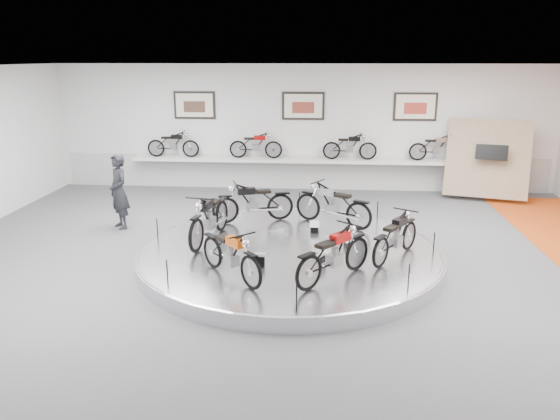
# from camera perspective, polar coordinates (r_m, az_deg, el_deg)

# --- Properties ---
(floor) EXTENTS (16.00, 16.00, 0.00)m
(floor) POSITION_cam_1_polar(r_m,az_deg,el_deg) (11.39, 0.91, -5.97)
(floor) COLOR #4E4E50
(floor) RESTS_ON ground
(ceiling) EXTENTS (16.00, 16.00, 0.00)m
(ceiling) POSITION_cam_1_polar(r_m,az_deg,el_deg) (10.58, 1.01, 14.58)
(ceiling) COLOR white
(ceiling) RESTS_ON wall_back
(wall_back) EXTENTS (16.00, 0.00, 16.00)m
(wall_back) POSITION_cam_1_polar(r_m,az_deg,el_deg) (17.71, 2.42, 8.57)
(wall_back) COLOR white
(wall_back) RESTS_ON floor
(wall_front) EXTENTS (16.00, 0.00, 16.00)m
(wall_front) POSITION_cam_1_polar(r_m,az_deg,el_deg) (4.25, -5.34, -15.83)
(wall_front) COLOR white
(wall_front) RESTS_ON floor
(dado_band) EXTENTS (15.68, 0.04, 1.10)m
(dado_band) POSITION_cam_1_polar(r_m,az_deg,el_deg) (17.93, 2.36, 3.96)
(dado_band) COLOR #BCBCBA
(dado_band) RESTS_ON floor
(display_platform) EXTENTS (6.40, 6.40, 0.30)m
(display_platform) POSITION_cam_1_polar(r_m,az_deg,el_deg) (11.61, 1.01, -4.74)
(display_platform) COLOR silver
(display_platform) RESTS_ON floor
(platform_rim) EXTENTS (6.40, 6.40, 0.10)m
(platform_rim) POSITION_cam_1_polar(r_m,az_deg,el_deg) (11.57, 1.01, -4.18)
(platform_rim) COLOR #B2B2BA
(platform_rim) RESTS_ON display_platform
(shelf) EXTENTS (11.00, 0.55, 0.10)m
(shelf) POSITION_cam_1_polar(r_m,az_deg,el_deg) (17.57, 2.34, 5.21)
(shelf) COLOR silver
(shelf) RESTS_ON wall_back
(poster_left) EXTENTS (1.35, 0.06, 0.88)m
(poster_left) POSITION_cam_1_polar(r_m,az_deg,el_deg) (18.07, -8.92, 10.77)
(poster_left) COLOR #EDE9CF
(poster_left) RESTS_ON wall_back
(poster_center) EXTENTS (1.35, 0.06, 0.88)m
(poster_center) POSITION_cam_1_polar(r_m,az_deg,el_deg) (17.60, 2.44, 10.81)
(poster_center) COLOR #EDE9CF
(poster_center) RESTS_ON wall_back
(poster_right) EXTENTS (1.35, 0.06, 0.88)m
(poster_right) POSITION_cam_1_polar(r_m,az_deg,el_deg) (17.81, 13.96, 10.43)
(poster_right) COLOR #EDE9CF
(poster_right) RESTS_ON wall_back
(display_panel) EXTENTS (2.56, 1.52, 2.30)m
(display_panel) POSITION_cam_1_polar(r_m,az_deg,el_deg) (17.62, 20.85, 5.05)
(display_panel) COLOR tan
(display_panel) RESTS_ON floor
(shelf_bike_a) EXTENTS (1.22, 0.43, 0.73)m
(shelf_bike_a) POSITION_cam_1_polar(r_m,az_deg,el_deg) (18.15, -11.10, 6.60)
(shelf_bike_a) COLOR black
(shelf_bike_a) RESTS_ON shelf
(shelf_bike_b) EXTENTS (1.22, 0.43, 0.73)m
(shelf_bike_b) POSITION_cam_1_polar(r_m,az_deg,el_deg) (17.62, -2.55, 6.60)
(shelf_bike_b) COLOR maroon
(shelf_bike_b) RESTS_ON shelf
(shelf_bike_c) EXTENTS (1.22, 0.43, 0.73)m
(shelf_bike_c) POSITION_cam_1_polar(r_m,az_deg,el_deg) (17.50, 7.30, 6.43)
(shelf_bike_c) COLOR black
(shelf_bike_c) RESTS_ON shelf
(shelf_bike_d) EXTENTS (1.22, 0.43, 0.73)m
(shelf_bike_d) POSITION_cam_1_polar(r_m,az_deg,el_deg) (17.84, 16.05, 6.12)
(shelf_bike_d) COLOR #ADADB2
(shelf_bike_d) RESTS_ON shelf
(bike_a) EXTENTS (1.83, 1.44, 1.03)m
(bike_a) POSITION_cam_1_polar(r_m,az_deg,el_deg) (13.06, 5.55, 0.60)
(bike_a) COLOR #ADADB2
(bike_a) RESTS_ON display_platform
(bike_b) EXTENTS (1.82, 1.11, 1.01)m
(bike_b) POSITION_cam_1_polar(r_m,az_deg,el_deg) (13.29, -2.84, 0.86)
(bike_b) COLOR black
(bike_b) RESTS_ON display_platform
(bike_c) EXTENTS (0.97, 1.96, 1.10)m
(bike_c) POSITION_cam_1_polar(r_m,az_deg,el_deg) (11.96, -7.40, -0.72)
(bike_c) COLOR black
(bike_c) RESTS_ON display_platform
(bike_d) EXTENTS (1.51, 1.57, 0.95)m
(bike_d) POSITION_cam_1_polar(r_m,az_deg,el_deg) (9.95, -5.17, -4.55)
(bike_d) COLOR #B44106
(bike_d) RESTS_ON display_platform
(bike_e) EXTENTS (1.55, 1.67, 0.99)m
(bike_e) POSITION_cam_1_polar(r_m,az_deg,el_deg) (9.86, 5.66, -4.61)
(bike_e) COLOR maroon
(bike_e) RESTS_ON display_platform
(bike_f) EXTENTS (1.34, 1.65, 0.94)m
(bike_f) POSITION_cam_1_polar(r_m,az_deg,el_deg) (11.10, 12.00, -2.69)
(bike_f) COLOR black
(bike_f) RESTS_ON display_platform
(visitor) EXTENTS (0.80, 0.82, 1.91)m
(visitor) POSITION_cam_1_polar(r_m,az_deg,el_deg) (14.26, -16.49, 1.88)
(visitor) COLOR black
(visitor) RESTS_ON floor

